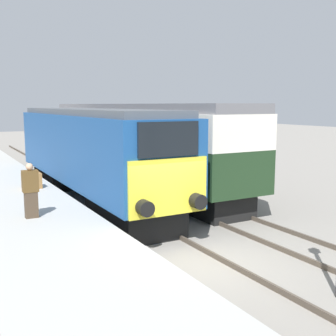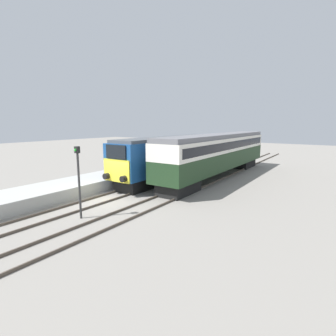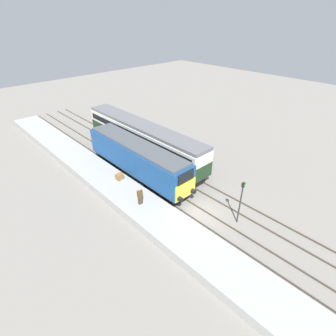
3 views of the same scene
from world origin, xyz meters
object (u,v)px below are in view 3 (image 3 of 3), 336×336
Objects in this scene: passenger_carriage at (142,137)px; luggage_crate at (120,177)px; signal_post at (241,200)px; person_on_platform at (140,196)px; locomotive at (137,158)px.

passenger_carriage is 7.00m from luggage_crate.
person_on_platform is at bearing 127.23° from signal_post.
signal_post is at bearing -52.77° from person_on_platform.
passenger_carriage is 11.79× the size of person_on_platform.
signal_post reaches higher than locomotive.
person_on_platform reaches higher than luggage_crate.
passenger_carriage is 14.83m from signal_post.
locomotive reaches higher than luggage_crate.
passenger_carriage reaches higher than signal_post.
person_on_platform is 8.39m from signal_post.
passenger_carriage is (3.40, 3.36, 0.32)m from locomotive.
person_on_platform is (-6.76, -8.08, -0.87)m from passenger_carriage.
locomotive is 4.79m from passenger_carriage.
signal_post is (5.06, -6.65, 0.71)m from person_on_platform.
luggage_crate is at bearing -174.76° from locomotive.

